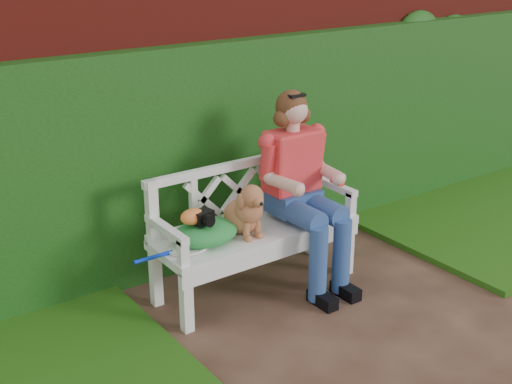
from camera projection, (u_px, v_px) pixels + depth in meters
ground at (385, 343)px, 4.34m from camera, size 60.00×60.00×0.00m
brick_wall at (220, 113)px, 5.39m from camera, size 10.00×0.30×2.20m
ivy_hedge at (235, 150)px, 5.31m from camera, size 10.00×0.18×1.70m
grass_right at (499, 211)px, 6.31m from camera, size 2.60×2.00×0.05m
garden_bench at (256, 258)px, 4.92m from camera, size 1.63×0.74×0.48m
seated_woman at (296, 190)px, 4.93m from camera, size 0.77×0.91×1.40m
dog at (244, 207)px, 4.67m from camera, size 0.33×0.40×0.39m
tennis_racket at (184, 248)px, 4.49m from camera, size 0.59×0.32×0.03m
green_bag at (206, 232)px, 4.58m from camera, size 0.51×0.43×0.16m
camera_item at (202, 217)px, 4.50m from camera, size 0.15×0.12×0.09m
baseball_glove at (193, 217)px, 4.49m from camera, size 0.19×0.16×0.11m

